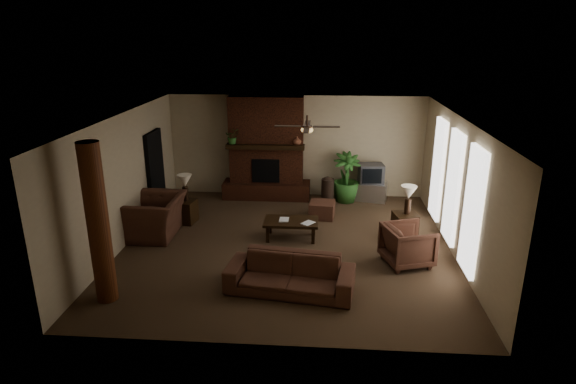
# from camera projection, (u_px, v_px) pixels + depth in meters

# --- Properties ---
(room_shell) EXTENTS (7.00, 7.00, 7.00)m
(room_shell) POSITION_uv_depth(u_px,v_px,m) (287.00, 184.00, 10.03)
(room_shell) COLOR #4A3725
(room_shell) RESTS_ON ground
(fireplace) EXTENTS (2.40, 0.70, 2.80)m
(fireplace) POSITION_uv_depth(u_px,v_px,m) (266.00, 157.00, 13.21)
(fireplace) COLOR #4A2213
(fireplace) RESTS_ON ground
(windows) EXTENTS (0.08, 3.65, 2.35)m
(windows) POSITION_uv_depth(u_px,v_px,m) (453.00, 188.00, 10.00)
(windows) COLOR white
(windows) RESTS_ON ground
(log_column) EXTENTS (0.36, 0.36, 2.80)m
(log_column) POSITION_uv_depth(u_px,v_px,m) (98.00, 224.00, 7.97)
(log_column) COLOR #5F2F17
(log_column) RESTS_ON ground
(doorway) EXTENTS (0.10, 1.00, 2.10)m
(doorway) POSITION_uv_depth(u_px,v_px,m) (156.00, 173.00, 12.08)
(doorway) COLOR black
(doorway) RESTS_ON ground
(ceiling_fan) EXTENTS (1.35, 1.35, 0.37)m
(ceiling_fan) POSITION_uv_depth(u_px,v_px,m) (307.00, 128.00, 9.93)
(ceiling_fan) COLOR #312015
(ceiling_fan) RESTS_ON ceiling
(sofa) EXTENTS (2.33, 0.98, 0.88)m
(sofa) POSITION_uv_depth(u_px,v_px,m) (290.00, 269.00, 8.53)
(sofa) COLOR #503022
(sofa) RESTS_ON ground
(armchair_left) EXTENTS (0.91, 1.39, 1.21)m
(armchair_left) POSITION_uv_depth(u_px,v_px,m) (154.00, 210.00, 10.85)
(armchair_left) COLOR #503022
(armchair_left) RESTS_ON ground
(armchair_right) EXTENTS (1.04, 1.08, 0.90)m
(armchair_right) POSITION_uv_depth(u_px,v_px,m) (408.00, 243.00, 9.53)
(armchair_right) COLOR #503022
(armchair_right) RESTS_ON ground
(coffee_table) EXTENTS (1.20, 0.70, 0.43)m
(coffee_table) POSITION_uv_depth(u_px,v_px,m) (291.00, 223.00, 10.74)
(coffee_table) COLOR black
(coffee_table) RESTS_ON ground
(ottoman) EXTENTS (0.67, 0.67, 0.40)m
(ottoman) POSITION_uv_depth(u_px,v_px,m) (322.00, 210.00, 12.02)
(ottoman) COLOR #503022
(ottoman) RESTS_ON ground
(tv_stand) EXTENTS (0.94, 0.68, 0.50)m
(tv_stand) POSITION_uv_depth(u_px,v_px,m) (370.00, 191.00, 13.23)
(tv_stand) COLOR #BABABD
(tv_stand) RESTS_ON ground
(tv) EXTENTS (0.70, 0.59, 0.52)m
(tv) POSITION_uv_depth(u_px,v_px,m) (371.00, 174.00, 13.06)
(tv) COLOR #3D3D3F
(tv) RESTS_ON tv_stand
(floor_vase) EXTENTS (0.34, 0.34, 0.77)m
(floor_vase) POSITION_uv_depth(u_px,v_px,m) (328.00, 189.00, 12.87)
(floor_vase) COLOR black
(floor_vase) RESTS_ON ground
(floor_plant) EXTENTS (1.08, 1.50, 0.75)m
(floor_plant) POSITION_uv_depth(u_px,v_px,m) (346.00, 188.00, 13.10)
(floor_plant) COLOR #2D5F26
(floor_plant) RESTS_ON ground
(side_table_left) EXTENTS (0.57, 0.57, 0.55)m
(side_table_left) POSITION_uv_depth(u_px,v_px,m) (185.00, 211.00, 11.70)
(side_table_left) COLOR black
(side_table_left) RESTS_ON ground
(lamp_left) EXTENTS (0.39, 0.39, 0.65)m
(lamp_left) POSITION_uv_depth(u_px,v_px,m) (185.00, 183.00, 11.47)
(lamp_left) COLOR #312015
(lamp_left) RESTS_ON side_table_left
(side_table_right) EXTENTS (0.58, 0.58, 0.55)m
(side_table_right) POSITION_uv_depth(u_px,v_px,m) (405.00, 225.00, 10.88)
(side_table_right) COLOR black
(side_table_right) RESTS_ON ground
(lamp_right) EXTENTS (0.38, 0.38, 0.65)m
(lamp_right) POSITION_uv_depth(u_px,v_px,m) (409.00, 194.00, 10.65)
(lamp_right) COLOR #312015
(lamp_right) RESTS_ON side_table_right
(mantel_plant) EXTENTS (0.47, 0.50, 0.33)m
(mantel_plant) POSITION_uv_depth(u_px,v_px,m) (233.00, 138.00, 12.86)
(mantel_plant) COLOR #2D5F26
(mantel_plant) RESTS_ON fireplace
(mantel_vase) EXTENTS (0.26, 0.27, 0.22)m
(mantel_vase) POSITION_uv_depth(u_px,v_px,m) (297.00, 141.00, 12.78)
(mantel_vase) COLOR brown
(mantel_vase) RESTS_ON fireplace
(book_a) EXTENTS (0.22, 0.03, 0.29)m
(book_a) POSITION_uv_depth(u_px,v_px,m) (279.00, 214.00, 10.69)
(book_a) COLOR #999999
(book_a) RESTS_ON coffee_table
(book_b) EXTENTS (0.18, 0.15, 0.29)m
(book_b) POSITION_uv_depth(u_px,v_px,m) (304.00, 216.00, 10.56)
(book_b) COLOR #999999
(book_b) RESTS_ON coffee_table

